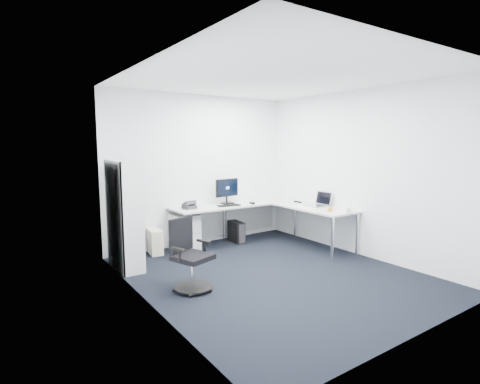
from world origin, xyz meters
TOP-DOWN VIEW (x-y plane):
  - ground at (0.00, 0.00)m, footprint 4.20×4.20m
  - ceiling at (0.00, 0.00)m, footprint 4.20×4.20m
  - wall_back at (0.00, 2.10)m, footprint 3.60×0.02m
  - wall_front at (0.00, -2.10)m, footprint 3.60×0.02m
  - wall_left at (-1.80, 0.00)m, footprint 0.02×4.20m
  - wall_right at (1.80, 0.00)m, footprint 0.02×4.20m
  - l_desk at (0.55, 1.40)m, footprint 2.50×1.40m
  - drawer_pedestal at (-0.48, 1.85)m, footprint 0.41×0.51m
  - bookshelf at (-1.62, 1.45)m, footprint 0.31×0.80m
  - task_chair at (-1.19, 0.13)m, footprint 0.64×0.64m
  - black_pc_tower at (0.55, 1.76)m, footprint 0.21×0.41m
  - beige_pc_tower at (-0.99, 1.92)m, footprint 0.25×0.45m
  - power_strip at (0.95, 2.11)m, footprint 0.35×0.06m
  - monitor at (0.40, 1.83)m, footprint 0.51×0.21m
  - black_keyboard at (0.29, 1.59)m, footprint 0.42×0.19m
  - mouse at (0.76, 1.54)m, footprint 0.09×0.12m
  - desk_phone at (-0.42, 1.75)m, footprint 0.21×0.21m
  - laptop at (1.51, 0.69)m, footprint 0.37×0.36m
  - white_keyboard at (1.28, 0.69)m, footprint 0.12×0.41m
  - headphones at (1.57, 1.19)m, footprint 0.11×0.17m
  - orange_fruit at (1.38, 0.23)m, footprint 0.08×0.08m
  - tissue_box at (1.52, 0.09)m, footprint 0.17×0.26m

SIDE VIEW (x-z plane):
  - ground at x=0.00m, z-range 0.00..0.00m
  - power_strip at x=0.95m, z-range 0.00..0.04m
  - black_pc_tower at x=0.55m, z-range 0.00..0.39m
  - beige_pc_tower at x=-0.99m, z-range 0.00..0.41m
  - drawer_pedestal at x=-0.48m, z-range 0.00..0.63m
  - l_desk at x=0.55m, z-range 0.00..0.73m
  - task_chair at x=-1.19m, z-range 0.00..0.91m
  - white_keyboard at x=1.28m, z-range 0.73..0.74m
  - black_keyboard at x=0.29m, z-range 0.73..0.75m
  - mouse at x=0.76m, z-range 0.73..0.77m
  - headphones at x=1.57m, z-range 0.73..0.77m
  - orange_fruit at x=1.38m, z-range 0.73..0.81m
  - tissue_box at x=1.52m, z-range 0.73..0.81m
  - desk_phone at x=-0.42m, z-range 0.73..0.87m
  - bookshelf at x=-1.62m, z-range 0.00..1.60m
  - laptop at x=1.51m, z-range 0.73..0.99m
  - monitor at x=0.40m, z-range 0.73..1.20m
  - wall_back at x=0.00m, z-range 0.00..2.70m
  - wall_front at x=0.00m, z-range 0.00..2.70m
  - wall_left at x=-1.80m, z-range 0.00..2.70m
  - wall_right at x=1.80m, z-range 0.00..2.70m
  - ceiling at x=0.00m, z-range 2.70..2.70m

